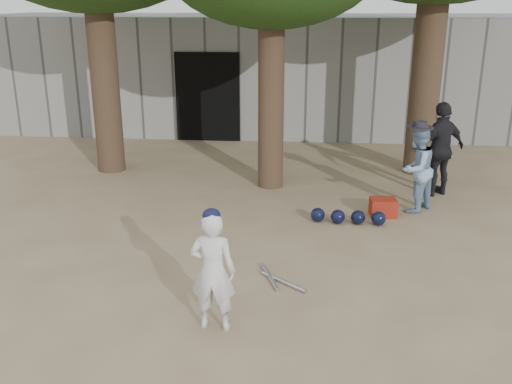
# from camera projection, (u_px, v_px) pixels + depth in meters

# --- Properties ---
(ground) EXTENTS (70.00, 70.00, 0.00)m
(ground) POSITION_uv_depth(u_px,v_px,m) (201.00, 288.00, 7.10)
(ground) COLOR #937C5E
(ground) RESTS_ON ground
(boy_player) EXTENTS (0.51, 0.35, 1.35)m
(boy_player) POSITION_uv_depth(u_px,v_px,m) (213.00, 272.00, 6.05)
(boy_player) COLOR silver
(boy_player) RESTS_ON ground
(spectator_blue) EXTENTS (0.89, 0.90, 1.47)m
(spectator_blue) POSITION_uv_depth(u_px,v_px,m) (416.00, 169.00, 9.50)
(spectator_blue) COLOR #7E9CC2
(spectator_blue) RESTS_ON ground
(spectator_dark) EXTENTS (1.08, 0.87, 1.71)m
(spectator_dark) POSITION_uv_depth(u_px,v_px,m) (441.00, 149.00, 10.26)
(spectator_dark) COLOR black
(spectator_dark) RESTS_ON ground
(red_bag) EXTENTS (0.44, 0.35, 0.30)m
(red_bag) POSITION_uv_depth(u_px,v_px,m) (383.00, 207.00, 9.43)
(red_bag) COLOR maroon
(red_bag) RESTS_ON ground
(back_building) EXTENTS (16.00, 5.24, 3.00)m
(back_building) POSITION_uv_depth(u_px,v_px,m) (263.00, 70.00, 16.37)
(back_building) COLOR gray
(back_building) RESTS_ON ground
(helmet_row) EXTENTS (1.19, 0.31, 0.23)m
(helmet_row) POSITION_uv_depth(u_px,v_px,m) (348.00, 217.00, 9.12)
(helmet_row) COLOR black
(helmet_row) RESTS_ON ground
(bat_pile) EXTENTS (0.62, 0.72, 0.06)m
(bat_pile) POSITION_uv_depth(u_px,v_px,m) (277.00, 279.00, 7.27)
(bat_pile) COLOR #ABABB2
(bat_pile) RESTS_ON ground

